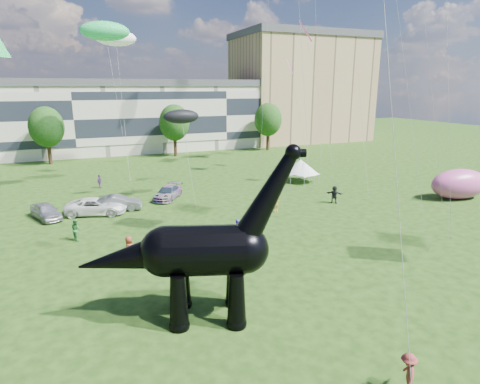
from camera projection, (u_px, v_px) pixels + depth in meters
name	position (u px, v px, depth m)	size (l,w,h in m)	color
ground	(271.00, 328.00, 20.14)	(220.00, 220.00, 0.00)	#16330C
terrace_row	(74.00, 120.00, 71.05)	(78.00, 11.00, 12.00)	beige
apartment_block	(300.00, 90.00, 90.24)	(28.00, 18.00, 22.00)	tan
tree_mid_left	(46.00, 124.00, 61.46)	(5.20, 5.20, 9.44)	#382314
tree_mid_right	(174.00, 120.00, 68.86)	(5.20, 5.20, 9.44)	#382314
tree_far_right	(268.00, 117.00, 75.53)	(5.20, 5.20, 9.44)	#382314
dinosaur_sculpture	(197.00, 253.00, 20.34)	(11.45, 5.34, 9.47)	black
car_silver	(46.00, 211.00, 36.69)	(1.75, 4.35, 1.48)	#B9B9BE
car_grey	(118.00, 203.00, 39.25)	(1.59, 4.55, 1.50)	slate
car_white	(96.00, 206.00, 38.05)	(2.59, 5.62, 1.56)	white
car_dark	(168.00, 193.00, 43.29)	(1.95, 4.79, 1.39)	#595960
gazebo_near	(304.00, 168.00, 50.70)	(4.69, 4.69, 2.61)	white
gazebo_far	(300.00, 166.00, 51.05)	(5.14, 5.14, 2.84)	white
inflatable_pink	(459.00, 184.00, 43.18)	(6.53, 3.26, 3.26)	#CB4E98
visitors	(181.00, 220.00, 33.76)	(53.89, 44.74, 1.87)	navy
kites	(147.00, 33.00, 48.36)	(56.23, 50.48, 30.62)	#D0450D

